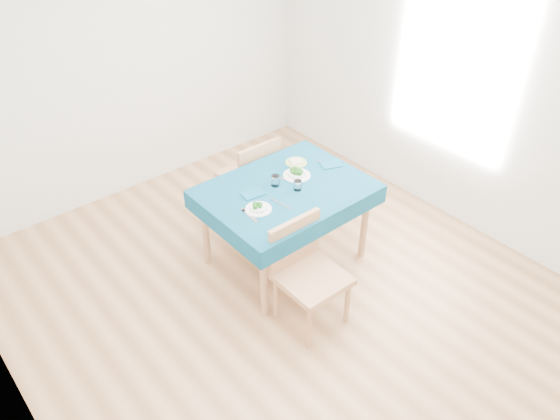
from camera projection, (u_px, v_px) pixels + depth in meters
room_shell at (280, 152)px, 3.76m from camera, size 4.02×4.52×2.73m
table at (286, 225)px, 4.68m from camera, size 1.33×1.01×0.76m
chair_near at (313, 262)px, 3.97m from camera, size 0.48×0.52×1.17m
chair_far at (247, 162)px, 5.14m from camera, size 0.48×0.52×1.16m
bowl_near at (258, 207)px, 4.19m from camera, size 0.21×0.21×0.06m
bowl_far at (297, 172)px, 4.58m from camera, size 0.23×0.23×0.07m
fork_near at (250, 216)px, 4.14m from camera, size 0.04×0.20×0.00m
knife_near at (281, 204)px, 4.27m from camera, size 0.05×0.21×0.00m
fork_far at (282, 179)px, 4.57m from camera, size 0.07×0.18×0.00m
knife_far at (324, 163)px, 4.77m from camera, size 0.05×0.19×0.00m
napkin_near at (253, 194)px, 4.38m from camera, size 0.19×0.15×0.01m
napkin_far at (331, 164)px, 4.75m from camera, size 0.21×0.18×0.01m
tumbler_center at (275, 181)px, 4.46m from camera, size 0.07×0.07×0.09m
tumbler_side at (298, 185)px, 4.41m from camera, size 0.06×0.06×0.08m
side_plate at (296, 162)px, 4.77m from camera, size 0.19×0.19×0.01m
bread_slice at (296, 161)px, 4.77m from camera, size 0.13×0.13×0.02m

